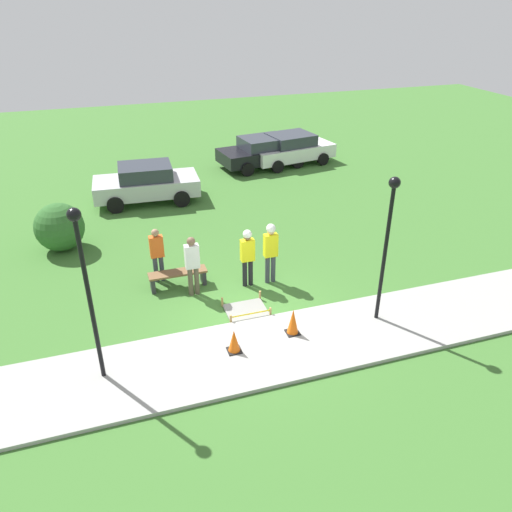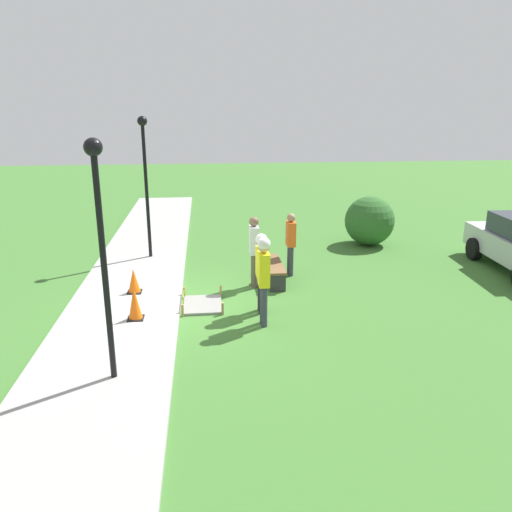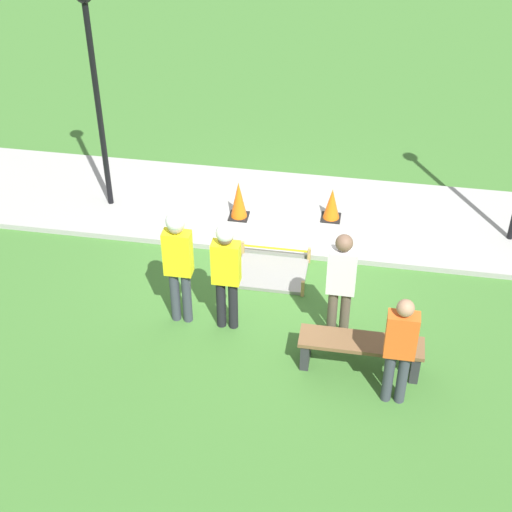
# 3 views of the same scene
# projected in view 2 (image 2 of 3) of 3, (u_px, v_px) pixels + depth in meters

# --- Properties ---
(ground_plane) EXTENTS (60.00, 60.00, 0.00)m
(ground_plane) POSITION_uv_depth(u_px,v_px,m) (181.00, 307.00, 11.53)
(ground_plane) COLOR #3D702D
(sidewalk) EXTENTS (28.00, 2.57, 0.10)m
(sidewalk) POSITION_uv_depth(u_px,v_px,m) (124.00, 307.00, 11.39)
(sidewalk) COLOR #9E9E99
(sidewalk) RESTS_ON ground_plane
(wet_concrete_patch) EXTENTS (1.16, 0.93, 0.28)m
(wet_concrete_patch) POSITION_uv_depth(u_px,v_px,m) (203.00, 305.00, 11.58)
(wet_concrete_patch) COLOR gray
(wet_concrete_patch) RESTS_ON ground_plane
(traffic_cone_near_patch) EXTENTS (0.34, 0.34, 0.60)m
(traffic_cone_near_patch) POSITION_uv_depth(u_px,v_px,m) (134.00, 281.00, 12.08)
(traffic_cone_near_patch) COLOR black
(traffic_cone_near_patch) RESTS_ON sidewalk
(traffic_cone_far_patch) EXTENTS (0.34, 0.34, 0.71)m
(traffic_cone_far_patch) POSITION_uv_depth(u_px,v_px,m) (135.00, 303.00, 10.56)
(traffic_cone_far_patch) COLOR black
(traffic_cone_far_patch) RESTS_ON sidewalk
(park_bench) EXTENTS (1.71, 0.44, 0.51)m
(park_bench) POSITION_uv_depth(u_px,v_px,m) (274.00, 269.00, 13.13)
(park_bench) COLOR #2D2D33
(park_bench) RESTS_ON ground_plane
(worker_supervisor) EXTENTS (0.40, 0.28, 1.92)m
(worker_supervisor) POSITION_uv_depth(u_px,v_px,m) (264.00, 273.00, 10.28)
(worker_supervisor) COLOR #383D47
(worker_supervisor) RESTS_ON ground_plane
(worker_assistant) EXTENTS (0.40, 0.26, 1.82)m
(worker_assistant) POSITION_uv_depth(u_px,v_px,m) (261.00, 266.00, 10.97)
(worker_assistant) COLOR black
(worker_assistant) RESTS_ON ground_plane
(bystander_in_orange_shirt) EXTENTS (0.40, 0.23, 1.72)m
(bystander_in_orange_shirt) POSITION_uv_depth(u_px,v_px,m) (291.00, 241.00, 13.46)
(bystander_in_orange_shirt) COLOR #383D47
(bystander_in_orange_shirt) RESTS_ON ground_plane
(bystander_in_gray_shirt) EXTENTS (0.40, 0.24, 1.83)m
(bystander_in_gray_shirt) POSITION_uv_depth(u_px,v_px,m) (254.00, 247.00, 12.53)
(bystander_in_gray_shirt) COLOR brown
(bystander_in_gray_shirt) RESTS_ON ground_plane
(lamppost_near) EXTENTS (0.28, 0.28, 3.92)m
(lamppost_near) POSITION_uv_depth(u_px,v_px,m) (101.00, 228.00, 7.65)
(lamppost_near) COLOR black
(lamppost_near) RESTS_ON sidewalk
(lamppost_far) EXTENTS (0.28, 0.28, 4.10)m
(lamppost_far) POSITION_uv_depth(u_px,v_px,m) (145.00, 168.00, 14.31)
(lamppost_far) COLOR black
(lamppost_far) RESTS_ON sidewalk
(shrub_rounded_near) EXTENTS (1.63, 1.63, 1.63)m
(shrub_rounded_near) POSITION_uv_depth(u_px,v_px,m) (370.00, 221.00, 16.49)
(shrub_rounded_near) COLOR #2D6028
(shrub_rounded_near) RESTS_ON ground_plane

